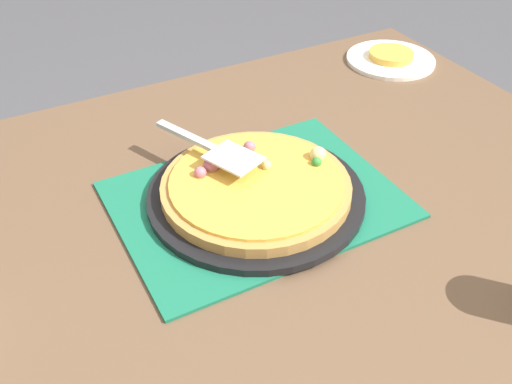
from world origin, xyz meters
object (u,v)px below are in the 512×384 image
object	(u,v)px
plate_near_left	(390,60)
served_slice_left	(391,55)
pizza_server	(213,148)
pizza_pan	(256,195)
pizza	(256,185)

from	to	relation	value
plate_near_left	served_slice_left	xyz separation A→B (m)	(0.00, 0.00, 0.01)
pizza_server	pizza_pan	bearing A→B (deg)	112.80
pizza	plate_near_left	distance (m)	0.65
pizza_pan	served_slice_left	size ratio (longest dim) A/B	3.45
pizza_pan	served_slice_left	xyz separation A→B (m)	(-0.56, -0.33, 0.01)
plate_near_left	pizza_server	distance (m)	0.65
pizza_pan	plate_near_left	size ratio (longest dim) A/B	1.73
pizza	served_slice_left	distance (m)	0.65
pizza	pizza_server	distance (m)	0.10
plate_near_left	pizza_server	xyz separation A→B (m)	(0.60, 0.24, 0.07)
served_slice_left	plate_near_left	bearing A→B (deg)	0.00
served_slice_left	pizza_server	world-z (taller)	pizza_server
pizza_pan	pizza	world-z (taller)	pizza
plate_near_left	served_slice_left	size ratio (longest dim) A/B	2.00
served_slice_left	pizza_server	bearing A→B (deg)	21.88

